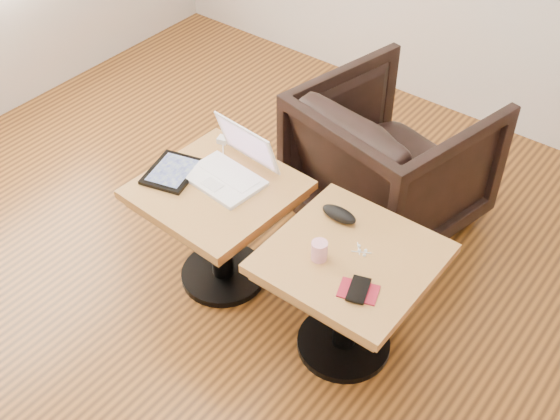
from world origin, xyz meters
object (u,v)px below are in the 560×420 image
Objects in this scene: side_table_left at (219,211)px; armchair at (391,159)px; striped_cup at (319,251)px; side_table_right at (350,280)px; laptop at (231,167)px.

armchair reaches higher than side_table_left.
side_table_right is at bearing 46.16° from striped_cup.
laptop is 4.40× the size of striped_cup.
side_table_right is 0.71m from laptop.
side_table_left is at bearing 78.48° from armchair.
laptop is 0.87m from armchair.
armchair is at bearing 110.10° from side_table_right.
laptop reaches higher than side_table_left.
side_table_left is 1.82× the size of laptop.
laptop is 0.61m from striped_cup.
side_table_right is at bearing 122.50° from armchair.
laptop is at bearing 163.27° from striped_cup.
side_table_left is at bearing -179.20° from side_table_right.
side_table_right is 1.73× the size of laptop.
striped_cup is (0.59, -0.18, -0.01)m from laptop.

